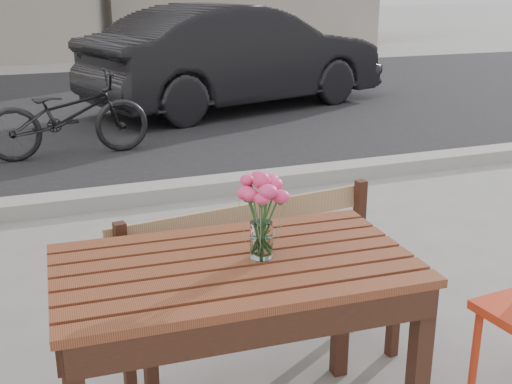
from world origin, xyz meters
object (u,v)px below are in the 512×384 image
(main_vase, at_px, (261,205))
(main_table, at_px, (235,294))
(bicycle, at_px, (68,115))
(parked_car, at_px, (238,57))

(main_vase, bearing_deg, main_table, 176.40)
(main_vase, relative_size, bicycle, 0.19)
(main_vase, height_order, bicycle, main_vase)
(bicycle, bearing_deg, main_table, 179.13)
(main_vase, bearing_deg, bicycle, 93.14)
(main_table, relative_size, main_vase, 4.11)
(main_table, xyz_separation_m, parked_car, (2.25, 6.34, 0.06))
(main_table, xyz_separation_m, bicycle, (-0.15, 4.50, -0.21))
(main_vase, relative_size, parked_car, 0.07)
(main_table, height_order, parked_car, parked_car)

